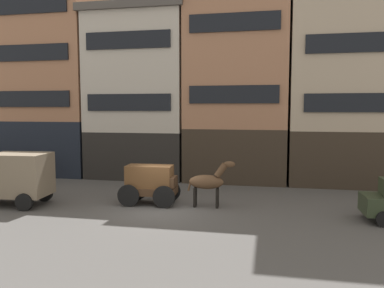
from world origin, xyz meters
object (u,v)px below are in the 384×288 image
(delivery_truck_far, at_px, (9,177))
(pedestrian_officer, at_px, (38,168))
(draft_horse, at_px, (208,182))
(cargo_wagon, at_px, (151,182))

(delivery_truck_far, height_order, pedestrian_officer, delivery_truck_far)
(draft_horse, relative_size, pedestrian_officer, 1.31)
(cargo_wagon, xyz_separation_m, draft_horse, (2.95, 0.00, 0.12))
(cargo_wagon, bearing_deg, draft_horse, 0.04)
(delivery_truck_far, distance_m, pedestrian_officer, 5.81)
(cargo_wagon, bearing_deg, pedestrian_officer, 156.50)
(draft_horse, distance_m, pedestrian_officer, 12.42)
(draft_horse, height_order, pedestrian_officer, draft_horse)
(draft_horse, bearing_deg, pedestrian_officer, 161.94)
(cargo_wagon, height_order, draft_horse, draft_horse)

